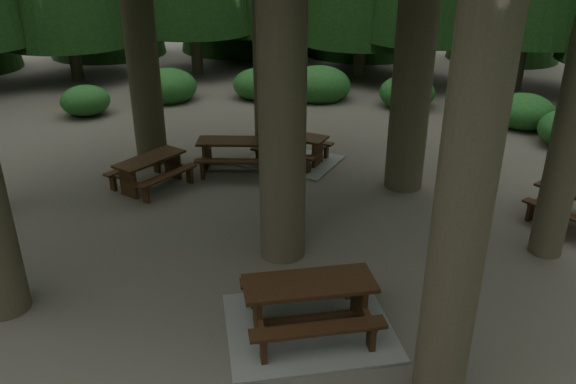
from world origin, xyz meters
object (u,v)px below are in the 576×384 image
(picnic_table_a, at_px, (309,312))
(picnic_table_f, at_px, (234,150))
(picnic_table_c, at_px, (293,153))
(picnic_table_b, at_px, (151,167))

(picnic_table_a, relative_size, picnic_table_f, 1.45)
(picnic_table_c, bearing_deg, picnic_table_b, -127.89)
(picnic_table_a, xyz_separation_m, picnic_table_b, (-5.26, 3.82, 0.20))
(picnic_table_b, relative_size, picnic_table_c, 0.82)
(picnic_table_a, height_order, picnic_table_f, picnic_table_a)
(picnic_table_a, xyz_separation_m, picnic_table_c, (-2.62, 6.53, -0.04))
(picnic_table_b, xyz_separation_m, picnic_table_c, (2.64, 2.71, -0.24))
(picnic_table_a, height_order, picnic_table_b, picnic_table_a)
(picnic_table_a, distance_m, picnic_table_c, 7.03)
(picnic_table_c, bearing_deg, picnic_table_f, -135.13)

